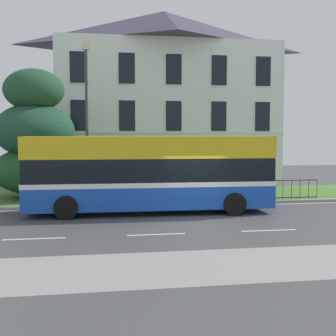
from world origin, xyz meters
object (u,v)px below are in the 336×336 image
Objects in this scene: georgian_townhouse at (164,96)px; single_decker_bus at (150,172)px; evergreen_tree at (36,142)px; litter_bin at (252,187)px; street_lamp_post at (87,112)px.

georgian_townhouse reaches higher than single_decker_bus.
evergreen_tree is 11.42m from litter_bin.
georgian_townhouse reaches higher than street_lamp_post.
evergreen_tree is at bearing 140.41° from single_decker_bus.
street_lamp_post is at bearing -177.35° from litter_bin.
georgian_townhouse is at bearing 80.16° from single_decker_bus.
georgian_townhouse is at bearing 109.94° from litter_bin.
single_decker_bus is 9.63× the size of litter_bin.
evergreen_tree is 3.73m from street_lamp_post.
litter_bin is at bearing 2.65° from street_lamp_post.
single_decker_bus is 4.56m from street_lamp_post.
single_decker_bus is at bearing -42.46° from street_lamp_post.
street_lamp_post reaches higher than litter_bin.
georgian_townhouse is 2.20× the size of evergreen_tree.
litter_bin is (5.65, 2.87, -1.06)m from single_decker_bus.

